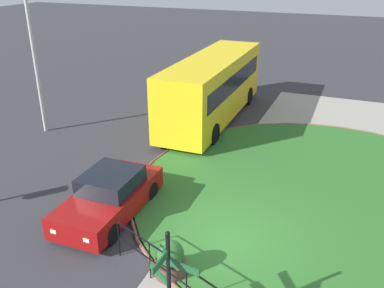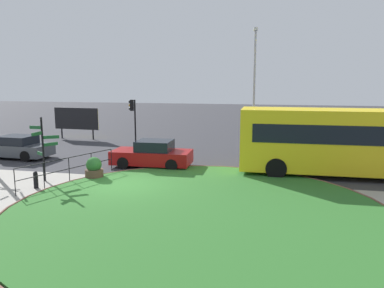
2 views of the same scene
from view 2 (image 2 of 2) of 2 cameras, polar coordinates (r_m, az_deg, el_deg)
ground at (r=17.18m, az=-10.39°, el=-6.27°), size 120.00×120.00×0.00m
sidewalk_paving at (r=15.24m, az=-13.65°, el=-8.41°), size 32.00×7.55×0.02m
grass_island at (r=13.81m, az=0.93°, el=-9.85°), size 13.67×13.67×0.10m
grass_kerb_ring at (r=13.81m, az=0.93°, el=-9.83°), size 13.98×13.98×0.11m
signpost_directional at (r=18.69m, az=-21.49°, el=-0.18°), size 1.24×1.30×3.00m
bollard_foreground at (r=17.79m, az=-22.45°, el=-4.98°), size 0.19×0.19×0.77m
railing_grass_edge at (r=18.31m, az=-18.03°, el=-3.19°), size 1.99×4.98×1.16m
bus_yellow at (r=19.68m, az=21.68°, el=0.43°), size 9.71×2.62×3.26m
car_near_lane at (r=25.26m, az=-24.94°, el=-0.47°), size 4.38×2.00×1.35m
car_far_lane at (r=20.68m, az=-5.98°, el=-1.59°), size 4.31×1.99×1.44m
traffic_light_near at (r=27.37m, az=-8.89°, el=4.79°), size 0.48×0.32×3.29m
lamppost_tall at (r=26.27m, az=9.33°, el=8.78°), size 0.32×0.32×8.10m
billboard_left at (r=31.57m, az=-16.98°, el=3.61°), size 3.88×0.37×2.49m
planter_near_signpost at (r=18.68m, az=-14.53°, el=-3.65°), size 0.86×0.86×1.04m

